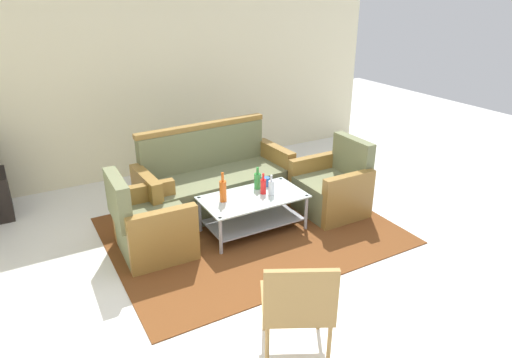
% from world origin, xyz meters
% --- Properties ---
extents(ground_plane, '(14.00, 14.00, 0.00)m').
position_xyz_m(ground_plane, '(0.00, 0.00, 0.00)').
color(ground_plane, white).
extents(wall_back, '(6.52, 0.12, 2.80)m').
position_xyz_m(wall_back, '(0.00, 3.06, 1.40)').
color(wall_back, beige).
rests_on(wall_back, ground).
extents(rug, '(2.94, 2.27, 0.01)m').
position_xyz_m(rug, '(0.03, 0.80, 0.01)').
color(rug, brown).
rests_on(rug, ground).
extents(couch, '(1.83, 0.82, 0.96)m').
position_xyz_m(couch, '(-0.06, 1.54, 0.32)').
color(couch, '#6B704C').
rests_on(couch, rug).
extents(armchair_left, '(0.72, 0.78, 0.85)m').
position_xyz_m(armchair_left, '(-1.03, 0.93, 0.29)').
color(armchair_left, '#6B704C').
rests_on(armchair_left, rug).
extents(armchair_right, '(0.70, 0.76, 0.85)m').
position_xyz_m(armchair_right, '(1.08, 0.76, 0.29)').
color(armchair_right, '#6B704C').
rests_on(armchair_right, rug).
extents(coffee_table, '(1.10, 0.60, 0.40)m').
position_xyz_m(coffee_table, '(0.05, 0.80, 0.27)').
color(coffee_table, silver).
rests_on(coffee_table, rug).
extents(bottle_clear, '(0.06, 0.06, 0.23)m').
position_xyz_m(bottle_clear, '(0.24, 0.74, 0.50)').
color(bottle_clear, silver).
rests_on(bottle_clear, coffee_table).
extents(bottle_green, '(0.07, 0.07, 0.25)m').
position_xyz_m(bottle_green, '(0.20, 0.95, 0.51)').
color(bottle_green, '#2D8C38').
rests_on(bottle_green, coffee_table).
extents(bottle_red, '(0.06, 0.06, 0.23)m').
position_xyz_m(bottle_red, '(0.18, 0.81, 0.50)').
color(bottle_red, red).
rests_on(bottle_red, coffee_table).
extents(bottle_orange, '(0.07, 0.07, 0.32)m').
position_xyz_m(bottle_orange, '(-0.27, 0.85, 0.53)').
color(bottle_orange, '#D85919').
rests_on(bottle_orange, coffee_table).
extents(cup, '(0.08, 0.08, 0.10)m').
position_xyz_m(cup, '(0.32, 0.97, 0.46)').
color(cup, '#2659A5').
rests_on(cup, coffee_table).
extents(wicker_chair, '(0.65, 0.65, 0.84)m').
position_xyz_m(wicker_chair, '(-0.58, -0.97, 0.49)').
color(wicker_chair, '#AD844C').
rests_on(wicker_chair, ground).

